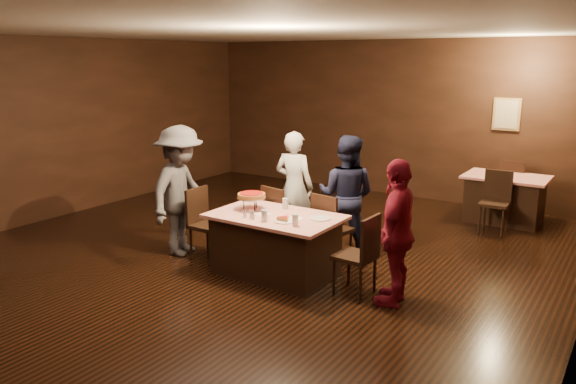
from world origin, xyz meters
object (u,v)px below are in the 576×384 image
object	(u,v)px
main_table	(275,245)
chair_back_near	(495,202)
chair_far_left	(282,219)
chair_far_right	(333,228)
glass_front_right	(295,220)
diner_grey_knit	(181,191)
plate_empty	(320,218)
pizza_stand	(251,196)
chair_back_far	(513,187)
chair_end_left	(208,224)
chair_end_right	(355,254)
diner_red_shirt	(397,232)
glass_back	(285,204)
back_table	(505,199)
diner_navy_hoodie	(346,196)
diner_white_jacket	(294,187)
glass_front_left	(264,216)

from	to	relation	value
main_table	chair_back_near	world-z (taller)	chair_back_near
chair_far_left	chair_far_right	size ratio (longest dim) A/B	1.00
chair_far_right	glass_front_right	xyz separation A→B (m)	(0.05, -1.00, 0.37)
diner_grey_knit	plate_empty	xyz separation A→B (m)	(2.07, 0.21, -0.11)
diner_grey_knit	pizza_stand	size ratio (longest dim) A/B	4.68
chair_back_far	diner_grey_knit	bearing A→B (deg)	55.29
chair_end_left	chair_end_right	distance (m)	2.20
diner_red_shirt	chair_back_near	bearing A→B (deg)	167.17
pizza_stand	chair_end_left	bearing A→B (deg)	-175.91
chair_far_right	chair_end_right	bearing A→B (deg)	143.46
main_table	glass_back	bearing A→B (deg)	99.46
glass_back	diner_grey_knit	bearing A→B (deg)	-166.21
back_table	plate_empty	xyz separation A→B (m)	(-1.29, -3.86, 0.39)
chair_far_right	pizza_stand	bearing A→B (deg)	51.63
pizza_stand	plate_empty	world-z (taller)	pizza_stand
chair_end_left	diner_navy_hoodie	bearing A→B (deg)	-51.60
back_table	chair_back_far	size ratio (longest dim) A/B	1.37
chair_end_left	plate_empty	world-z (taller)	chair_end_left
chair_end_left	glass_back	xyz separation A→B (m)	(1.05, 0.30, 0.37)
chair_end_left	diner_red_shirt	distance (m)	2.70
diner_grey_knit	glass_back	xyz separation A→B (m)	(1.47, 0.36, -0.05)
diner_white_jacket	diner_grey_knit	distance (m)	1.65
chair_end_left	diner_red_shirt	size ratio (longest dim) A/B	0.58
plate_empty	diner_red_shirt	bearing A→B (deg)	-6.77
chair_back_near	plate_empty	size ratio (longest dim) A/B	3.80
chair_far_left	pizza_stand	bearing A→B (deg)	101.55
back_table	plate_empty	bearing A→B (deg)	-108.47
main_table	diner_grey_knit	world-z (taller)	diner_grey_knit
chair_far_right	plate_empty	xyz separation A→B (m)	(0.15, -0.60, 0.30)
chair_far_right	diner_red_shirt	xyz separation A→B (m)	(1.18, -0.72, 0.34)
diner_navy_hoodie	plate_empty	bearing A→B (deg)	89.01
chair_end_left	chair_end_right	xyz separation A→B (m)	(2.20, 0.00, 0.00)
chair_end_left	glass_front_left	world-z (taller)	chair_end_left
chair_back_near	glass_front_right	xyz separation A→B (m)	(-1.39, -3.56, 0.37)
chair_far_right	plate_empty	bearing A→B (deg)	114.48
diner_red_shirt	main_table	bearing A→B (deg)	-97.30
chair_back_far	diner_red_shirt	world-z (taller)	diner_red_shirt
chair_far_right	chair_back_far	distance (m)	4.12
back_table	chair_back_near	world-z (taller)	chair_back_near
pizza_stand	main_table	bearing A→B (deg)	-7.13
glass_front_right	diner_red_shirt	bearing A→B (deg)	13.79
diner_white_jacket	glass_front_right	bearing A→B (deg)	117.53
glass_front_left	pizza_stand	bearing A→B (deg)	142.13
chair_end_right	chair_back_near	distance (m)	3.40
plate_empty	chair_far_left	bearing A→B (deg)	147.72
chair_back_far	diner_grey_knit	distance (m)	5.77
chair_back_near	diner_white_jacket	world-z (taller)	diner_white_jacket
chair_far_right	pizza_stand	xyz separation A→B (m)	(-0.80, -0.70, 0.48)
main_table	chair_far_right	distance (m)	0.85
chair_back_near	glass_front_right	world-z (taller)	chair_back_near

